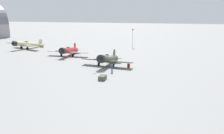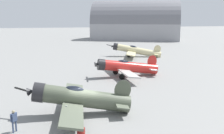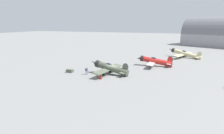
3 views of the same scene
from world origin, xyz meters
TOP-DOWN VIEW (x-y plane):
  - ground_plane at (0.00, 0.00)m, footprint 400.00×400.00m
  - airplane_foreground at (-0.06, -0.48)m, footprint 11.29×10.19m
  - airplane_mid_apron at (-13.17, 7.76)m, footprint 10.99×9.64m
  - airplane_far_line at (-31.02, 15.33)m, footprint 12.28×11.38m
  - ground_crew_mechanic at (2.27, -5.57)m, footprint 0.56×0.47m
  - equipment_crate at (1.89, -10.42)m, footprint 1.09×1.64m
  - fuel_drum at (4.58, -0.86)m, footprint 0.61×0.61m
  - distant_hangar at (-73.60, 30.06)m, footprint 29.44×37.00m

SIDE VIEW (x-z plane):
  - ground_plane at x=0.00m, z-range 0.00..0.00m
  - equipment_crate at x=1.89m, z-range 0.00..0.74m
  - fuel_drum at x=4.58m, z-range 0.00..0.83m
  - ground_crew_mechanic at x=2.27m, z-range 0.18..1.90m
  - airplane_far_line at x=-31.02m, z-range -0.28..2.99m
  - airplane_mid_apron at x=-13.17m, z-range -0.11..2.95m
  - airplane_foreground at x=-0.06m, z-range -0.04..3.12m
  - distant_hangar at x=-73.60m, z-range -3.58..14.19m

